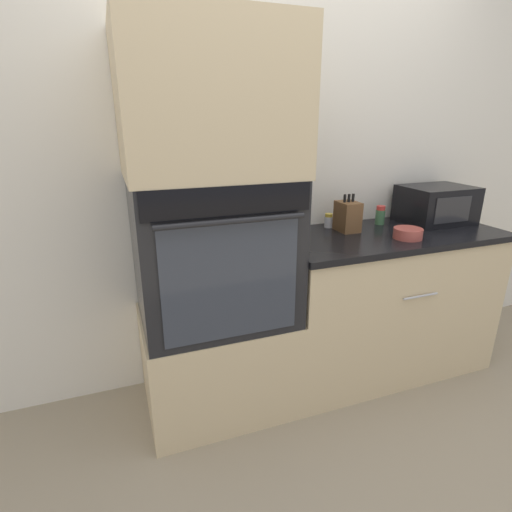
{
  "coord_description": "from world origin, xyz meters",
  "views": [
    {
      "loc": [
        -0.83,
        -1.52,
        1.51
      ],
      "look_at": [
        -0.19,
        0.21,
        0.87
      ],
      "focal_mm": 28.0,
      "sensor_mm": 36.0,
      "label": 1
    }
  ],
  "objects_px": {
    "microwave": "(436,204)",
    "condiment_jar_near": "(328,221)",
    "condiment_jar_mid": "(380,215)",
    "knife_block": "(348,216)",
    "bowl": "(408,233)",
    "condiment_jar_far": "(291,223)",
    "wall_oven": "(214,250)"
  },
  "relations": [
    {
      "from": "knife_block",
      "to": "condiment_jar_near",
      "type": "height_order",
      "value": "knife_block"
    },
    {
      "from": "knife_block",
      "to": "bowl",
      "type": "relative_size",
      "value": 1.39
    },
    {
      "from": "microwave",
      "to": "condiment_jar_near",
      "type": "bearing_deg",
      "value": 170.67
    },
    {
      "from": "microwave",
      "to": "knife_block",
      "type": "bearing_deg",
      "value": 179.35
    },
    {
      "from": "wall_oven",
      "to": "condiment_jar_near",
      "type": "bearing_deg",
      "value": 15.81
    },
    {
      "from": "bowl",
      "to": "condiment_jar_near",
      "type": "xyz_separation_m",
      "value": [
        -0.29,
        0.36,
        0.01
      ]
    },
    {
      "from": "condiment_jar_near",
      "to": "condiment_jar_mid",
      "type": "bearing_deg",
      "value": -7.07
    },
    {
      "from": "condiment_jar_near",
      "to": "condiment_jar_far",
      "type": "relative_size",
      "value": 1.02
    },
    {
      "from": "wall_oven",
      "to": "knife_block",
      "type": "xyz_separation_m",
      "value": [
        0.83,
        0.11,
        0.08
      ]
    },
    {
      "from": "knife_block",
      "to": "condiment_jar_far",
      "type": "distance_m",
      "value": 0.33
    },
    {
      "from": "knife_block",
      "to": "bowl",
      "type": "bearing_deg",
      "value": -47.69
    },
    {
      "from": "bowl",
      "to": "condiment_jar_mid",
      "type": "relative_size",
      "value": 1.35
    },
    {
      "from": "microwave",
      "to": "condiment_jar_mid",
      "type": "bearing_deg",
      "value": 168.55
    },
    {
      "from": "condiment_jar_near",
      "to": "condiment_jar_mid",
      "type": "distance_m",
      "value": 0.34
    },
    {
      "from": "wall_oven",
      "to": "bowl",
      "type": "height_order",
      "value": "wall_oven"
    },
    {
      "from": "wall_oven",
      "to": "microwave",
      "type": "xyz_separation_m",
      "value": [
        1.46,
        0.1,
        0.1
      ]
    },
    {
      "from": "wall_oven",
      "to": "knife_block",
      "type": "relative_size",
      "value": 3.44
    },
    {
      "from": "condiment_jar_mid",
      "to": "condiment_jar_far",
      "type": "relative_size",
      "value": 1.4
    },
    {
      "from": "bowl",
      "to": "condiment_jar_near",
      "type": "height_order",
      "value": "condiment_jar_near"
    },
    {
      "from": "microwave",
      "to": "condiment_jar_far",
      "type": "xyz_separation_m",
      "value": [
        -0.93,
        0.14,
        -0.07
      ]
    },
    {
      "from": "knife_block",
      "to": "condiment_jar_far",
      "type": "relative_size",
      "value": 2.64
    },
    {
      "from": "condiment_jar_near",
      "to": "knife_block",
      "type": "bearing_deg",
      "value": -60.59
    },
    {
      "from": "condiment_jar_near",
      "to": "condiment_jar_mid",
      "type": "relative_size",
      "value": 0.73
    },
    {
      "from": "wall_oven",
      "to": "condiment_jar_far",
      "type": "xyz_separation_m",
      "value": [
        0.53,
        0.25,
        0.03
      ]
    },
    {
      "from": "condiment_jar_mid",
      "to": "wall_oven",
      "type": "bearing_deg",
      "value": -171.01
    },
    {
      "from": "wall_oven",
      "to": "condiment_jar_far",
      "type": "distance_m",
      "value": 0.58
    },
    {
      "from": "condiment_jar_mid",
      "to": "condiment_jar_far",
      "type": "bearing_deg",
      "value": 172.86
    },
    {
      "from": "wall_oven",
      "to": "condiment_jar_near",
      "type": "height_order",
      "value": "wall_oven"
    },
    {
      "from": "bowl",
      "to": "condiment_jar_near",
      "type": "distance_m",
      "value": 0.46
    },
    {
      "from": "condiment_jar_mid",
      "to": "microwave",
      "type": "bearing_deg",
      "value": -11.45
    },
    {
      "from": "condiment_jar_near",
      "to": "microwave",
      "type": "bearing_deg",
      "value": -9.33
    },
    {
      "from": "wall_oven",
      "to": "condiment_jar_near",
      "type": "xyz_separation_m",
      "value": [
        0.77,
        0.22,
        0.03
      ]
    }
  ]
}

